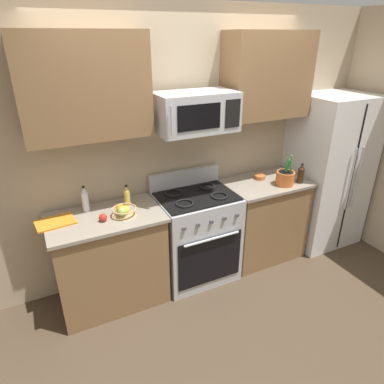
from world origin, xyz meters
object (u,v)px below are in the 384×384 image
Objects in this scene: microwave at (195,112)px; bottle_oil at (127,196)px; range_oven at (196,235)px; refrigerator at (327,172)px; apple_loose at (103,218)px; bottle_vinegar at (85,200)px; prep_bowl at (260,177)px; utensil_crock at (285,178)px; fruit_basket at (124,211)px; cutting_board at (55,222)px; bottle_soy at (301,174)px.

microwave is 0.97m from bottle_oil.
range_oven is 0.62× the size of refrigerator.
apple_loose is 0.28m from bottle_vinegar.
prep_bowl is (1.73, 0.17, -0.01)m from apple_loose.
prep_bowl is (0.82, 0.09, 0.46)m from range_oven.
refrigerator is at bearing -6.92° from prep_bowl.
refrigerator is 2.71m from bottle_vinegar.
utensil_crock is 1.62m from bottle_oil.
refrigerator is at bearing 1.23° from fruit_basket.
bottle_oil is at bearing 65.36° from fruit_basket.
utensil_crock is 1.98m from bottle_vinegar.
bottle_oil reaches higher than range_oven.
microwave is 2.31× the size of cutting_board.
utensil_crock is 1.63× the size of fruit_basket.
prep_bowl is at bearing 139.66° from bottle_soy.
fruit_basket is at bearing 177.29° from utensil_crock.
microwave is (-0.00, 0.03, 1.24)m from range_oven.
bottle_oil reaches higher than apple_loose.
cutting_board is 2.42m from bottle_soy.
fruit_basket is at bearing 3.82° from apple_loose.
microwave reaches higher than bottle_vinegar.
cutting_board is (-0.37, 0.15, -0.03)m from apple_loose.
range_oven is at bearing 179.42° from refrigerator.
microwave is 6.03× the size of prep_bowl.
bottle_soy is (1.13, -0.20, -0.71)m from microwave.
microwave reaches higher than fruit_basket.
bottle_oil is 1.67× the size of prep_bowl.
utensil_crock reaches higher than cutting_board.
range_oven is 0.84m from bottle_oil.
cutting_board is (-1.28, 0.04, -0.80)m from microwave.
microwave reaches higher than bottle_soy.
apple_loose is at bearing 177.93° from utensil_crock.
microwave reaches higher than prep_bowl.
utensil_crock is 0.28m from prep_bowl.
cutting_board is at bearing 177.13° from range_oven.
bottle_vinegar reaches higher than fruit_basket.
range_oven is 1.03m from apple_loose.
bottle_vinegar is at bearing 21.13° from cutting_board.
utensil_crock reaches higher than fruit_basket.
bottle_vinegar is 1.82m from prep_bowl.
refrigerator is 8.34× the size of fruit_basket.
bottle_vinegar is at bearing 109.84° from apple_loose.
cutting_board is (-0.55, 0.13, -0.04)m from fruit_basket.
apple_loose is at bearing -143.24° from bottle_oil.
fruit_basket is at bearing -13.70° from cutting_board.
range_oven is 1.35m from cutting_board.
bottle_soy is 1.79× the size of prep_bowl.
bottle_vinegar is 1.20× the size of bottle_oil.
fruit_basket reaches higher than apple_loose.
fruit_basket is (-1.68, 0.08, -0.03)m from utensil_crock.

